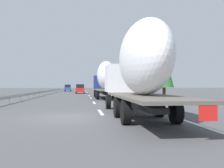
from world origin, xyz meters
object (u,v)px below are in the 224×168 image
at_px(truck_lead, 105,78).
at_px(car_red_compact, 80,89).
at_px(road_sign, 109,82).
at_px(car_silver_hatch, 81,87).
at_px(truck_trailing, 138,67).
at_px(car_blue_sedan, 68,88).
at_px(car_white_van, 81,87).

height_order(truck_lead, car_red_compact, truck_lead).
xyz_separation_m(car_red_compact, road_sign, (3.01, -6.48, 1.43)).
relative_size(truck_lead, car_silver_hatch, 3.05).
relative_size(truck_lead, truck_trailing, 0.97).
xyz_separation_m(truck_trailing, road_sign, (42.95, -3.10, -0.21)).
relative_size(truck_trailing, car_silver_hatch, 3.16).
bearing_deg(car_blue_sedan, truck_lead, -170.15).
relative_size(car_silver_hatch, road_sign, 1.21).
xyz_separation_m(truck_lead, car_silver_hatch, (66.19, 3.48, -1.60)).
bearing_deg(truck_trailing, road_sign, -4.13).
distance_m(car_blue_sedan, car_red_compact, 20.17).
xyz_separation_m(car_silver_hatch, road_sign, (-42.41, -6.58, 1.42)).
xyz_separation_m(car_blue_sedan, car_white_van, (35.70, -3.61, -0.02)).
xyz_separation_m(truck_trailing, car_silver_hatch, (85.36, 3.48, -1.63)).
relative_size(car_silver_hatch, car_red_compact, 1.01).
distance_m(car_blue_sedan, car_white_van, 35.88).
bearing_deg(car_white_van, car_blue_sedan, 174.23).
xyz_separation_m(car_silver_hatch, car_white_van, (10.11, -0.04, -0.03)).
bearing_deg(road_sign, car_silver_hatch, 8.82).
bearing_deg(car_silver_hatch, car_red_compact, -179.87).
distance_m(car_silver_hatch, car_red_compact, 45.42).
bearing_deg(truck_lead, car_white_van, 2.58).
relative_size(truck_trailing, car_blue_sedan, 3.31).
bearing_deg(car_blue_sedan, car_white_van, -5.77).
distance_m(truck_lead, car_blue_sedan, 41.24).
bearing_deg(road_sign, car_white_van, 7.10).
distance_m(truck_trailing, road_sign, 43.06).
bearing_deg(road_sign, truck_trailing, 175.87).
height_order(car_silver_hatch, road_sign, road_sign).
xyz_separation_m(car_red_compact, car_white_van, (55.53, 0.06, -0.02)).
bearing_deg(truck_trailing, car_red_compact, 4.84).
xyz_separation_m(car_blue_sedan, car_silver_hatch, (25.59, -3.57, 0.01)).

